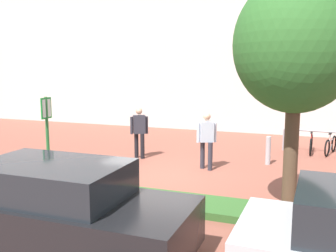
# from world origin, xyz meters

# --- Properties ---
(ground_plane) EXTENTS (60.00, 60.00, 0.00)m
(ground_plane) POSITION_xyz_m (0.00, 0.00, 0.00)
(ground_plane) COLOR brown
(building_facade) EXTENTS (28.00, 1.20, 10.00)m
(building_facade) POSITION_xyz_m (0.00, 8.84, 5.00)
(building_facade) COLOR silver
(building_facade) RESTS_ON ground
(planter_strip) EXTENTS (7.00, 1.10, 0.16)m
(planter_strip) POSITION_xyz_m (-0.59, -2.03, 0.08)
(planter_strip) COLOR #336028
(planter_strip) RESTS_ON ground
(tree_sidewalk) EXTENTS (2.40, 2.40, 4.82)m
(tree_sidewalk) POSITION_xyz_m (3.56, -1.96, 3.47)
(tree_sidewalk) COLOR brown
(tree_sidewalk) RESTS_ON ground
(parking_sign_post) EXTENTS (0.08, 0.36, 2.35)m
(parking_sign_post) POSITION_xyz_m (-2.21, -2.03, 1.54)
(parking_sign_post) COLOR #2D7238
(parking_sign_post) RESTS_ON ground
(bike_at_sign) EXTENTS (1.67, 0.42, 0.86)m
(bike_at_sign) POSITION_xyz_m (-2.17, -1.97, 0.35)
(bike_at_sign) COLOR black
(bike_at_sign) RESTS_ON ground
(bike_rack_cluster) EXTENTS (2.65, 1.71, 0.83)m
(bike_rack_cluster) POSITION_xyz_m (4.29, 4.78, 0.35)
(bike_rack_cluster) COLOR #99999E
(bike_rack_cluster) RESTS_ON ground
(bollard_steel) EXTENTS (0.16, 0.16, 0.90)m
(bollard_steel) POSITION_xyz_m (2.69, 2.51, 0.45)
(bollard_steel) COLOR #ADADB2
(bollard_steel) RESTS_ON ground
(person_shirt_blue) EXTENTS (0.55, 0.40, 1.72)m
(person_shirt_blue) POSITION_xyz_m (1.00, 1.25, 0.98)
(person_shirt_blue) COLOR #2D2D38
(person_shirt_blue) RESTS_ON ground
(person_suited_dark) EXTENTS (0.53, 0.42, 1.72)m
(person_suited_dark) POSITION_xyz_m (-1.50, 1.88, 0.98)
(person_suited_dark) COLOR black
(person_suited_dark) RESTS_ON ground
(car_black_suv) EXTENTS (4.30, 2.02, 1.54)m
(car_black_suv) POSITION_xyz_m (0.13, -4.78, 0.76)
(car_black_suv) COLOR black
(car_black_suv) RESTS_ON ground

